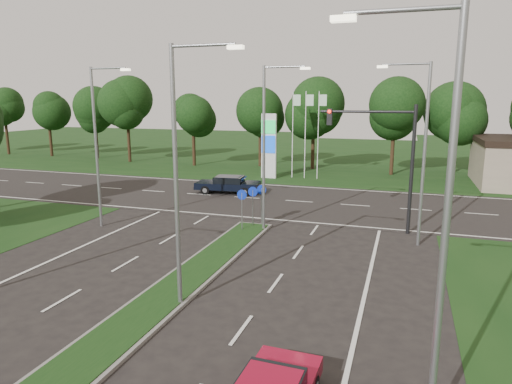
% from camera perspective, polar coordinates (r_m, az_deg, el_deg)
% --- Properties ---
extents(verge_far, '(160.00, 50.00, 0.02)m').
position_cam_1_polar(verge_far, '(63.52, 10.83, 4.70)').
color(verge_far, black).
rests_on(verge_far, ground).
extents(cross_road, '(160.00, 12.00, 0.02)m').
position_cam_1_polar(cross_road, '(33.40, 3.73, -1.08)').
color(cross_road, black).
rests_on(cross_road, ground).
extents(median_kerb, '(2.00, 26.00, 0.12)m').
position_cam_1_polar(median_kerb, '(15.87, -15.58, -15.85)').
color(median_kerb, slate).
rests_on(median_kerb, ground).
extents(streetlight_median_near, '(2.53, 0.22, 9.00)m').
position_cam_1_polar(streetlight_median_near, '(15.49, -9.38, 3.33)').
color(streetlight_median_near, gray).
rests_on(streetlight_median_near, ground).
extents(streetlight_median_far, '(2.53, 0.22, 9.00)m').
position_cam_1_polar(streetlight_median_far, '(24.73, 1.43, 6.46)').
color(streetlight_median_far, gray).
rests_on(streetlight_median_far, ground).
extents(streetlight_left_far, '(2.53, 0.22, 9.00)m').
position_cam_1_polar(streetlight_left_far, '(27.22, -19.08, 6.29)').
color(streetlight_left_far, gray).
rests_on(streetlight_left_far, ground).
extents(streetlight_right_far, '(2.53, 0.22, 9.00)m').
position_cam_1_polar(streetlight_right_far, '(23.69, 19.89, 5.56)').
color(streetlight_right_far, gray).
rests_on(streetlight_right_far, ground).
extents(streetlight_right_near, '(2.53, 0.22, 9.00)m').
position_cam_1_polar(streetlight_right_near, '(9.84, 21.65, -1.98)').
color(streetlight_right_near, gray).
rests_on(streetlight_right_near, ground).
extents(traffic_signal, '(5.10, 0.42, 7.00)m').
position_cam_1_polar(traffic_signal, '(25.72, 16.13, 5.25)').
color(traffic_signal, black).
rests_on(traffic_signal, ground).
extents(median_signs, '(1.16, 1.76, 2.38)m').
position_cam_1_polar(median_signs, '(25.92, -0.46, -0.84)').
color(median_signs, gray).
rests_on(median_signs, ground).
extents(gas_pylon, '(5.80, 1.26, 8.00)m').
position_cam_1_polar(gas_pylon, '(42.54, 1.92, 6.00)').
color(gas_pylon, silver).
rests_on(gas_pylon, ground).
extents(treeline_far, '(6.00, 6.00, 9.90)m').
position_cam_1_polar(treeline_far, '(48.19, 8.83, 10.84)').
color(treeline_far, black).
rests_on(treeline_far, ground).
extents(navy_sedan, '(5.15, 2.56, 1.36)m').
position_cam_1_polar(navy_sedan, '(35.90, -3.48, 1.00)').
color(navy_sedan, black).
rests_on(navy_sedan, ground).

